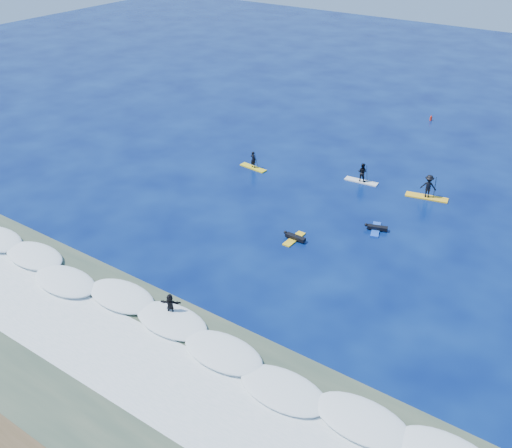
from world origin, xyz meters
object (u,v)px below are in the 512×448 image
Objects in this scene: sup_paddler_left at (253,162)px; prone_paddler_near at (294,238)px; prone_paddler_far at (376,228)px; marker_buoy at (431,118)px; sup_paddler_center at (362,174)px; wave_surfer at (170,305)px; sup_paddler_right at (428,188)px.

sup_paddler_left is 1.21× the size of prone_paddler_near.
prone_paddler_near is at bearing 118.42° from prone_paddler_far.
sup_paddler_center is at bearing -88.91° from marker_buoy.
marker_buoy is (8.73, 20.59, -0.30)m from sup_paddler_left.
wave_surfer is (-5.72, -15.70, 0.66)m from prone_paddler_far.
sup_paddler_left is 13.86m from prone_paddler_far.
sup_paddler_left reaches higher than prone_paddler_near.
sup_paddler_right reaches higher than prone_paddler_near.
marker_buoy is (-0.44, 28.68, 0.11)m from prone_paddler_near.
prone_paddler_near is 3.54× the size of marker_buoy.
marker_buoy reaches higher than prone_paddler_near.
prone_paddler_far is 1.10× the size of wave_surfer.
prone_paddler_near reaches higher than prone_paddler_far.
prone_paddler_near is 6.15m from prone_paddler_far.
sup_paddler_right is 5.51× the size of marker_buoy.
wave_surfer is 39.91m from marker_buoy.
sup_paddler_center reaches higher than wave_surfer.
sup_paddler_right reaches higher than marker_buoy.
prone_paddler_near is 1.10× the size of wave_surfer.
wave_surfer is 3.21× the size of marker_buoy.
marker_buoy is at bearing 1.86° from prone_paddler_near.
sup_paddler_center is 17.65m from marker_buoy.
wave_surfer reaches higher than marker_buoy.
sup_paddler_center reaches higher than marker_buoy.
prone_paddler_near is 1.00× the size of prone_paddler_far.
sup_paddler_left reaches higher than wave_surfer.
prone_paddler_far is (4.31, -6.55, -0.59)m from sup_paddler_center.
sup_paddler_right is 12.67m from prone_paddler_near.
sup_paddler_left is at bearing 83.89° from wave_surfer.
wave_surfer is at bearing -62.74° from sup_paddler_left.
prone_paddler_near is (0.11, -11.04, -0.58)m from sup_paddler_center.
prone_paddler_near is at bearing -35.80° from sup_paddler_left.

